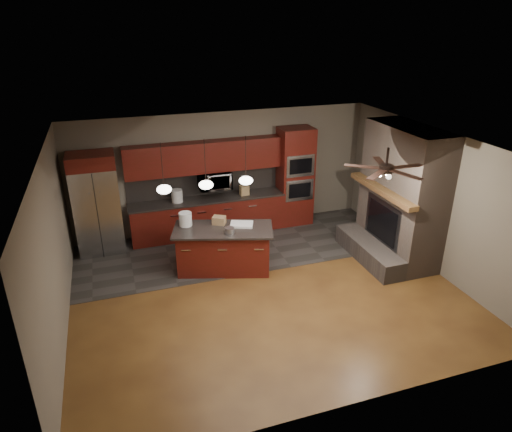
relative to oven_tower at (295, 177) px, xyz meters
name	(u,v)px	position (x,y,z in m)	size (l,w,h in m)	color
ground	(265,289)	(-1.70, -2.69, -1.19)	(7.00, 7.00, 0.00)	brown
ceiling	(267,145)	(-1.70, -2.69, 1.61)	(7.00, 6.00, 0.02)	white
back_wall	(223,172)	(-1.70, 0.31, 0.21)	(7.00, 0.02, 2.80)	#665D51
right_wall	(431,199)	(1.80, -2.69, 0.21)	(0.02, 6.00, 2.80)	#665D51
left_wall	(53,251)	(-5.20, -2.69, 0.21)	(0.02, 6.00, 2.80)	#665D51
slate_tile_patch	(239,247)	(-1.70, -0.89, -1.19)	(7.00, 2.40, 0.01)	#312E2C
fireplace_column	(399,200)	(1.34, -2.29, 0.11)	(1.30, 2.10, 2.80)	brown
back_cabinetry	(207,198)	(-2.18, 0.05, -0.30)	(3.59, 0.64, 2.20)	#591310
oven_tower	(295,177)	(0.00, 0.00, 0.00)	(0.80, 0.63, 2.38)	#591310
microwave	(214,180)	(-1.98, 0.06, 0.11)	(0.73, 0.41, 0.50)	silver
refrigerator	(97,204)	(-4.57, -0.07, -0.09)	(0.95, 0.75, 2.20)	silver
kitchen_island	(224,249)	(-2.25, -1.73, -0.73)	(2.12, 1.42, 0.92)	#591310
white_bucket	(185,219)	(-2.92, -1.36, -0.13)	(0.25, 0.25, 0.27)	silver
paint_can	(229,231)	(-2.19, -1.98, -0.21)	(0.18, 0.18, 0.12)	#9D9DA1
paint_tray	(242,224)	(-1.86, -1.70, -0.25)	(0.44, 0.31, 0.04)	white
cardboard_box	(219,220)	(-2.27, -1.49, -0.19)	(0.25, 0.18, 0.16)	#93724C
counter_bucket	(177,196)	(-2.86, 0.01, -0.15)	(0.25, 0.25, 0.28)	silver
counter_box	(244,190)	(-1.30, -0.04, -0.18)	(0.20, 0.16, 0.22)	tan
pendant_left	(164,189)	(-3.35, -1.99, 0.77)	(0.26, 0.26, 0.92)	black
pendant_center	(206,185)	(-2.60, -1.99, 0.77)	(0.26, 0.26, 0.92)	black
pendant_right	(246,180)	(-1.85, -1.99, 0.77)	(0.26, 0.26, 0.92)	black
ceiling_fan	(386,168)	(0.10, -3.49, 1.27)	(1.27, 1.33, 0.41)	black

